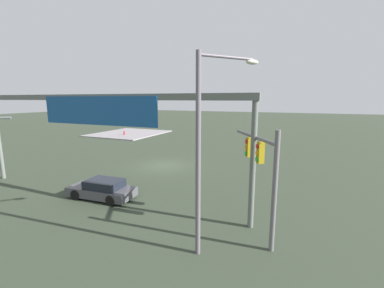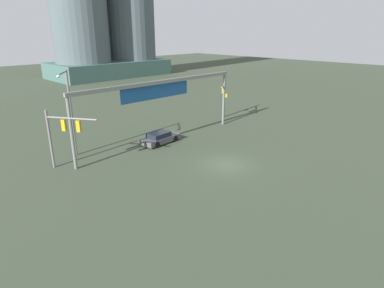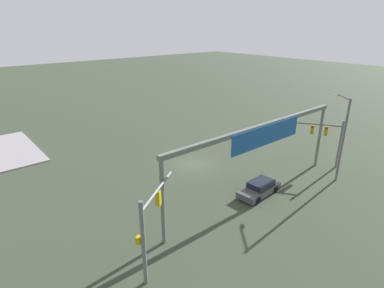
{
  "view_description": "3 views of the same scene",
  "coord_description": "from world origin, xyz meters",
  "px_view_note": "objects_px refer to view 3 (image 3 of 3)",
  "views": [
    {
      "loc": [
        -11.66,
        20.16,
        6.19
      ],
      "look_at": [
        -2.91,
        0.06,
        2.27
      ],
      "focal_mm": 23.72,
      "sensor_mm": 36.0,
      "label": 1
    },
    {
      "loc": [
        -20.48,
        -16.19,
        11.07
      ],
      "look_at": [
        -1.51,
        2.73,
        1.61
      ],
      "focal_mm": 30.19,
      "sensor_mm": 36.0,
      "label": 2
    },
    {
      "loc": [
        19.38,
        23.02,
        13.9
      ],
      "look_at": [
        -0.95,
        -1.29,
        1.67
      ],
      "focal_mm": 29.24,
      "sensor_mm": 36.0,
      "label": 3
    }
  ],
  "objects_px": {
    "traffic_signal_opposite_side": "(149,222)",
    "traffic_signal_near_corner": "(328,135)",
    "sedan_car_approaching": "(259,188)",
    "streetlamp_curved_arm": "(342,133)"
  },
  "relations": [
    {
      "from": "traffic_signal_opposite_side",
      "to": "traffic_signal_near_corner",
      "type": "bearing_deg",
      "value": -32.33
    },
    {
      "from": "traffic_signal_near_corner",
      "to": "sedan_car_approaching",
      "type": "bearing_deg",
      "value": 53.75
    },
    {
      "from": "traffic_signal_opposite_side",
      "to": "sedan_car_approaching",
      "type": "relative_size",
      "value": 1.25
    },
    {
      "from": "traffic_signal_opposite_side",
      "to": "sedan_car_approaching",
      "type": "distance_m",
      "value": 12.58
    },
    {
      "from": "traffic_signal_near_corner",
      "to": "sedan_car_approaching",
      "type": "distance_m",
      "value": 10.18
    },
    {
      "from": "streetlamp_curved_arm",
      "to": "sedan_car_approaching",
      "type": "height_order",
      "value": "streetlamp_curved_arm"
    },
    {
      "from": "traffic_signal_opposite_side",
      "to": "streetlamp_curved_arm",
      "type": "relative_size",
      "value": 0.68
    },
    {
      "from": "sedan_car_approaching",
      "to": "traffic_signal_opposite_side",
      "type": "bearing_deg",
      "value": 3.75
    },
    {
      "from": "streetlamp_curved_arm",
      "to": "traffic_signal_near_corner",
      "type": "bearing_deg",
      "value": -2.59
    },
    {
      "from": "traffic_signal_near_corner",
      "to": "traffic_signal_opposite_side",
      "type": "distance_m",
      "value": 21.93
    }
  ]
}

